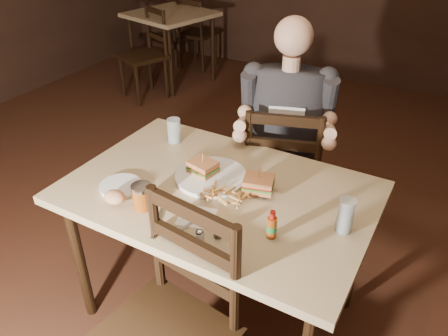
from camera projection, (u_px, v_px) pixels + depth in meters
The scene contains 23 objects.
room_shell at pixel (171, 26), 1.79m from camera, with size 7.00×7.00×7.00m.
main_table at pixel (219, 202), 1.94m from camera, with size 1.33×0.90×0.77m.
bg_table at pixel (171, 21), 4.75m from camera, with size 0.96×0.96×0.77m.
chair_far at pixel (282, 175), 2.53m from camera, with size 0.44×0.48×0.95m, color black, non-canonical shape.
bg_chair_far at pixel (198, 33), 5.30m from camera, with size 0.39×0.42×0.84m, color black, non-canonical shape.
bg_chair_near at pixel (142, 56), 4.46m from camera, with size 0.41×0.45×0.90m, color black, non-canonical shape.
diner at pixel (288, 105), 2.25m from camera, with size 0.51×0.40×0.88m, color #2C2A2E, non-canonical shape.
dinner_plate at pixel (211, 177), 1.96m from camera, with size 0.31×0.31×0.02m, color white.
sandwich_left at pixel (203, 164), 1.95m from camera, with size 0.12×0.10×0.10m, color #CC824C, non-canonical shape.
sandwich_right at pixel (259, 179), 1.84m from camera, with size 0.12×0.10×0.10m, color #CC824C, non-canonical shape.
fries_pile at pixel (225, 194), 1.80m from camera, with size 0.24×0.17×0.04m, color #E2A65A, non-canonical shape.
ketchup_dollop at pixel (253, 183), 1.90m from camera, with size 0.04×0.04×0.01m, color maroon.
glass_left at pixel (174, 131), 2.23m from camera, with size 0.07×0.07×0.13m, color silver.
glass_right at pixel (346, 216), 1.63m from camera, with size 0.06×0.06×0.14m, color silver.
hot_sauce at pixel (272, 224), 1.60m from camera, with size 0.04×0.04×0.12m, color #833B0F, non-canonical shape.
salt_shaker at pixel (200, 237), 1.59m from camera, with size 0.03×0.03×0.06m, color white, non-canonical shape.
pepper_shaker at pixel (218, 231), 1.62m from camera, with size 0.03×0.03×0.06m, color #38332D, non-canonical shape.
syrup_dispenser at pixel (142, 197), 1.76m from camera, with size 0.08×0.08×0.11m, color #833B0F, non-canonical shape.
napkin at pixel (197, 217), 1.73m from camera, with size 0.14×0.13×0.00m, color white.
knife at pixel (157, 223), 1.69m from camera, with size 0.01×0.19×0.00m, color silver.
fork at pixel (187, 226), 1.68m from camera, with size 0.01×0.16×0.01m, color silver.
side_plate at pixel (121, 187), 1.90m from camera, with size 0.18×0.18×0.01m, color white.
bread_roll at pixel (115, 197), 1.78m from camera, with size 0.09×0.08×0.06m, color tan.
Camera 1 is at (1.07, -1.50, 1.86)m, focal length 35.00 mm.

